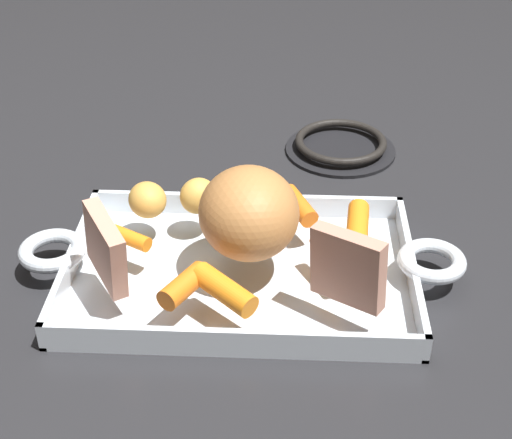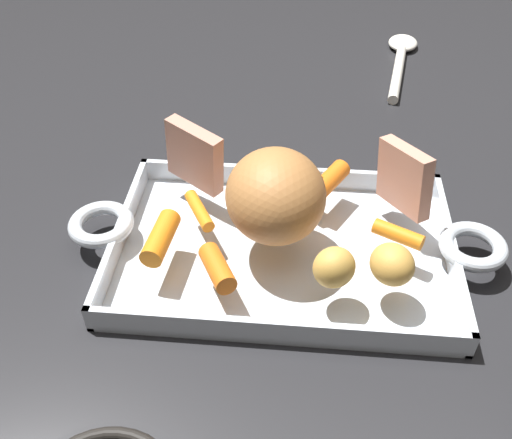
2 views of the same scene
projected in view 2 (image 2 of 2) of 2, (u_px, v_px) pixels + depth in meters
ground_plane at (282, 254)px, 0.65m from camera, size 2.37×2.37×0.00m
roasting_dish at (283, 248)px, 0.64m from camera, size 0.48×0.25×0.04m
pork_roast at (276, 196)px, 0.59m from camera, size 0.12×0.13×0.09m
roast_slice_outer at (404, 178)px, 0.63m from camera, size 0.06×0.08×0.08m
roast_slice_thick at (194, 156)px, 0.66m from camera, size 0.07×0.06×0.08m
baby_carrot_center_left at (199, 211)px, 0.63m from camera, size 0.04×0.06×0.02m
baby_carrot_southeast at (161, 238)px, 0.60m from camera, size 0.03×0.07×0.02m
baby_carrot_southwest at (398, 234)px, 0.60m from camera, size 0.06×0.04×0.02m
baby_carrot_long at (330, 180)px, 0.67m from camera, size 0.05×0.06×0.02m
baby_carrot_center_right at (296, 175)px, 0.67m from camera, size 0.07×0.06×0.03m
baby_carrot_northwest at (217, 268)px, 0.56m from camera, size 0.05×0.06×0.03m
potato_near_roast at (392, 264)px, 0.56m from camera, size 0.06×0.06×0.04m
potato_golden_large at (334, 267)px, 0.55m from camera, size 0.06×0.06×0.04m
serving_spoon at (401, 56)px, 0.99m from camera, size 0.07×0.24×0.02m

